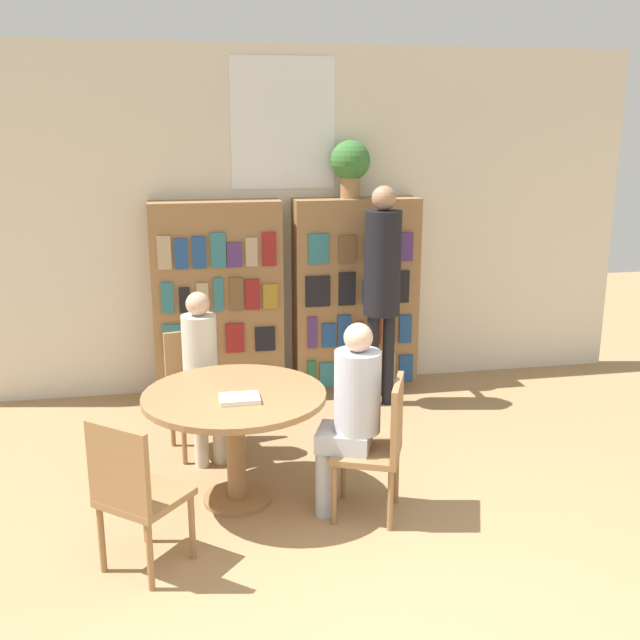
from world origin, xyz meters
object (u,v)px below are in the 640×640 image
Objects in this scene: bookshelf_right at (355,295)px; seated_reader_right at (351,407)px; librarian_standing at (382,273)px; reading_table at (235,412)px; chair_near_camera at (134,490)px; bookshelf_left at (218,301)px; flower_vase at (350,164)px; chair_left_side at (196,385)px; chair_far_side at (379,442)px; seated_reader_left at (202,367)px.

bookshelf_right is 1.41× the size of seated_reader_right.
reading_table is at bearing -132.46° from librarian_standing.
bookshelf_left is at bearing 117.49° from chair_near_camera.
librarian_standing is at bearing -72.22° from flower_vase.
flower_vase is (-0.06, 0.00, 1.16)m from bookshelf_right.
bookshelf_right is (1.23, -0.00, -0.00)m from bookshelf_left.
flower_vase is 2.35m from chair_left_side.
librarian_standing is (1.33, -0.50, 0.29)m from bookshelf_left.
bookshelf_left is 3.49× the size of flower_vase.
chair_near_camera is (-1.79, -2.68, -1.53)m from flower_vase.
librarian_standing is at bearing -172.67° from chair_left_side.
librarian_standing reaches higher than chair_far_side.
reading_table is at bearing 90.00° from chair_left_side.
bookshelf_right is 1.50× the size of reading_table.
seated_reader_left is at bearing 113.73° from chair_near_camera.
chair_left_side reaches higher than reading_table.
chair_far_side is at bearing 117.00° from chair_left_side.
bookshelf_right is 1.96× the size of chair_left_side.
seated_reader_right is at bearing 117.12° from seated_reader_left.
bookshelf_right is 2.34m from seated_reader_right.
reading_table is at bearing 90.00° from chair_near_camera.
bookshelf_right reaches higher than chair_far_side.
bookshelf_left is 1.41× the size of seated_reader_right.
seated_reader_left is (-0.20, -1.28, -0.18)m from bookshelf_left.
bookshelf_left reaches higher than seated_reader_right.
seated_reader_right is at bearing 90.00° from chair_far_side.
chair_far_side is at bearing -100.04° from bookshelf_right.
flower_vase is 2.72m from reading_table.
librarian_standing is (0.68, 1.76, 0.46)m from seated_reader_right.
chair_near_camera is (-1.84, -2.68, -0.37)m from bookshelf_right.
flower_vase is at bearing 96.79° from chair_near_camera.
seated_reader_right is (0.65, -2.27, -0.16)m from bookshelf_left.
bookshelf_left is 1.96× the size of chair_near_camera.
chair_far_side is (1.43, 0.35, 0.00)m from chair_near_camera.
chair_left_side is at bearing 117.00° from chair_near_camera.
flower_vase is at bearing 175.39° from bookshelf_right.
bookshelf_left is at bearing 41.71° from chair_far_side.
chair_left_side is 0.27m from seated_reader_left.
seated_reader_left is at bearing -153.03° from librarian_standing.
bookshelf_left is 1.19m from chair_left_side.
bookshelf_right is 1.16m from flower_vase.
seated_reader_left is 1.78m from librarian_standing.
flower_vase is 1.01m from librarian_standing.
chair_near_camera is at bearing -102.95° from bookshelf_left.
bookshelf_left reaches higher than chair_left_side.
bookshelf_left is at bearing 159.37° from librarian_standing.
seated_reader_right is (-0.58, -2.27, -0.16)m from bookshelf_right.
bookshelf_left is 1.96× the size of chair_left_side.
seated_reader_left is (0.04, -0.18, 0.19)m from chair_left_side.
librarian_standing reaches higher than chair_near_camera.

